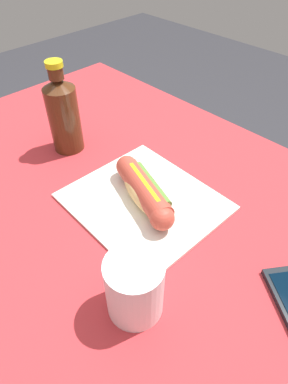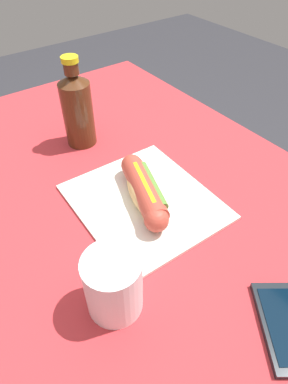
{
  "view_description": "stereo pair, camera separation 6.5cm",
  "coord_description": "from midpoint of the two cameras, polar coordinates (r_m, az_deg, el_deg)",
  "views": [
    {
      "loc": [
        0.42,
        -0.3,
        1.25
      ],
      "look_at": [
        0.08,
        0.03,
        0.79
      ],
      "focal_mm": 30.35,
      "sensor_mm": 36.0,
      "label": 1
    },
    {
      "loc": [
        0.46,
        -0.25,
        1.25
      ],
      "look_at": [
        0.08,
        0.03,
        0.79
      ],
      "focal_mm": 30.35,
      "sensor_mm": 36.0,
      "label": 2
    }
  ],
  "objects": [
    {
      "name": "dining_table",
      "position": [
        0.82,
        -2.66,
        -6.74
      ],
      "size": [
        1.11,
        0.84,
        0.76
      ],
      "color": "brown",
      "rests_on": "ground"
    },
    {
      "name": "ground_plane",
      "position": [
        1.35,
        -1.74,
        -23.72
      ],
      "size": [
        6.0,
        6.0,
        0.0
      ],
      "primitive_type": "plane",
      "color": "#2D2D33",
      "rests_on": "ground"
    },
    {
      "name": "paper_wrapper",
      "position": [
        0.67,
        2.78,
        -1.79
      ],
      "size": [
        0.3,
        0.27,
        0.01
      ],
      "primitive_type": "cube",
      "rotation": [
        0.0,
        0.0,
        -0.03
      ],
      "color": "silver",
      "rests_on": "dining_table"
    },
    {
      "name": "hot_dog",
      "position": [
        0.65,
        2.94,
        0.13
      ],
      "size": [
        0.2,
        0.1,
        0.05
      ],
      "color": "#E5BC75",
      "rests_on": "paper_wrapper"
    },
    {
      "name": "soda_bottle",
      "position": [
        0.8,
        -9.3,
        14.18
      ],
      "size": [
        0.07,
        0.07,
        0.22
      ],
      "color": "#4C2814",
      "rests_on": "dining_table"
    },
    {
      "name": "drinking_cup",
      "position": [
        0.49,
        -1.49,
        -16.17
      ],
      "size": [
        0.09,
        0.09,
        0.11
      ],
      "primitive_type": "cylinder",
      "color": "white",
      "rests_on": "dining_table"
    },
    {
      "name": "cell_phone",
      "position": [
        0.57,
        26.65,
        -20.54
      ],
      "size": [
        0.15,
        0.14,
        0.01
      ],
      "color": "black",
      "rests_on": "dining_table"
    }
  ]
}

